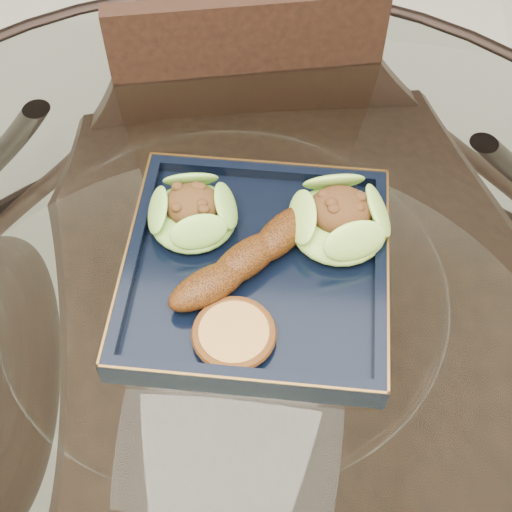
# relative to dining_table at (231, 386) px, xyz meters

# --- Properties ---
(dining_table) EXTENTS (1.13, 1.13, 0.77)m
(dining_table) POSITION_rel_dining_table_xyz_m (0.00, 0.00, 0.00)
(dining_table) COLOR white
(dining_table) RESTS_ON ground
(dining_chair) EXTENTS (0.45, 0.45, 0.87)m
(dining_chair) POSITION_rel_dining_table_xyz_m (0.00, 0.28, -0.11)
(dining_chair) COLOR black
(dining_chair) RESTS_ON ground
(navy_plate) EXTENTS (0.27, 0.27, 0.02)m
(navy_plate) POSITION_rel_dining_table_xyz_m (0.02, 0.05, 0.17)
(navy_plate) COLOR black
(navy_plate) RESTS_ON dining_table
(lettuce_wrap_left) EXTENTS (0.11, 0.11, 0.03)m
(lettuce_wrap_left) POSITION_rel_dining_table_xyz_m (-0.05, 0.10, 0.20)
(lettuce_wrap_left) COLOR #69AD32
(lettuce_wrap_left) RESTS_ON navy_plate
(lettuce_wrap_right) EXTENTS (0.12, 0.12, 0.04)m
(lettuce_wrap_right) POSITION_rel_dining_table_xyz_m (0.11, 0.11, 0.20)
(lettuce_wrap_right) COLOR #76AF33
(lettuce_wrap_right) RESTS_ON navy_plate
(roasted_plantain) EXTENTS (0.15, 0.16, 0.03)m
(roasted_plantain) POSITION_rel_dining_table_xyz_m (0.01, 0.05, 0.20)
(roasted_plantain) COLOR #572809
(roasted_plantain) RESTS_ON navy_plate
(crumb_patty) EXTENTS (0.09, 0.09, 0.01)m
(crumb_patty) POSITION_rel_dining_table_xyz_m (0.01, -0.03, 0.19)
(crumb_patty) COLOR #BE893F
(crumb_patty) RESTS_ON navy_plate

